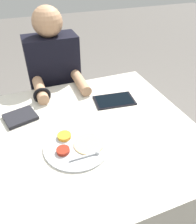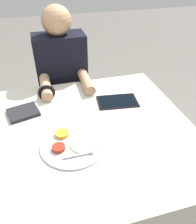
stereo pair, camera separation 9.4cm
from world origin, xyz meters
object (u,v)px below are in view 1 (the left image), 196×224
Objects in this scene: person_diner at (57,94)px; tablet_device at (114,100)px; thali_tray at (77,145)px; red_notebook at (20,117)px.

tablet_device is at bearing -58.85° from person_diner.
person_diner is at bearing 86.21° from thali_tray.
red_notebook is (-0.24, 0.32, 0.00)m from thali_tray.
tablet_device is 0.21× the size of person_diner.
thali_tray reaches higher than tablet_device.
thali_tray is 1.63× the size of red_notebook.
tablet_device is at bearing 41.66° from thali_tray.
thali_tray is at bearing -138.34° from tablet_device.
tablet_device is (0.57, -0.03, -0.00)m from red_notebook.
person_diner is (0.29, 0.44, -0.17)m from red_notebook.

